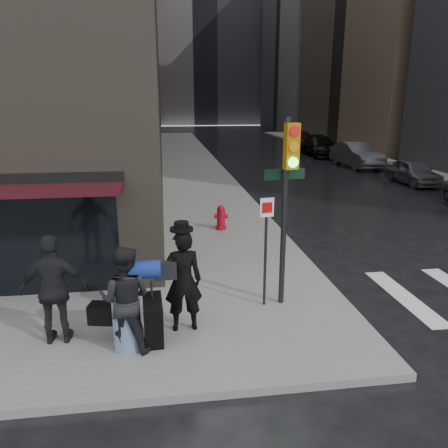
{
  "coord_description": "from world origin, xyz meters",
  "views": [
    {
      "loc": [
        -1.95,
        -7.63,
        4.42
      ],
      "look_at": [
        -0.43,
        3.21,
        1.3
      ],
      "focal_mm": 35.0,
      "sensor_mm": 36.0,
      "label": 1
    }
  ],
  "objects_px": {
    "man_overcoat": "(177,287)",
    "fire_hydrant": "(221,218)",
    "parked_car_2": "(357,155)",
    "parked_car_3": "(320,146)",
    "traffic_light": "(286,189)",
    "parked_car_4": "(301,139)",
    "man_greycoat": "(55,290)",
    "parked_car_1": "(413,172)",
    "man_jeans": "(125,299)"
  },
  "relations": [
    {
      "from": "parked_car_2",
      "to": "parked_car_3",
      "type": "distance_m",
      "value": 6.31
    },
    {
      "from": "traffic_light",
      "to": "parked_car_1",
      "type": "height_order",
      "value": "traffic_light"
    },
    {
      "from": "fire_hydrant",
      "to": "parked_car_1",
      "type": "xyz_separation_m",
      "value": [
        11.52,
        7.59,
        0.15
      ]
    },
    {
      "from": "man_greycoat",
      "to": "parked_car_1",
      "type": "relative_size",
      "value": 0.52
    },
    {
      "from": "parked_car_1",
      "to": "parked_car_2",
      "type": "bearing_deg",
      "value": 93.56
    },
    {
      "from": "parked_car_3",
      "to": "parked_car_4",
      "type": "relative_size",
      "value": 1.11
    },
    {
      "from": "parked_car_1",
      "to": "man_greycoat",
      "type": "bearing_deg",
      "value": -137.09
    },
    {
      "from": "man_jeans",
      "to": "fire_hydrant",
      "type": "bearing_deg",
      "value": -98.11
    },
    {
      "from": "man_overcoat",
      "to": "fire_hydrant",
      "type": "bearing_deg",
      "value": -107.89
    },
    {
      "from": "man_overcoat",
      "to": "parked_car_4",
      "type": "bearing_deg",
      "value": -114.8
    },
    {
      "from": "fire_hydrant",
      "to": "traffic_light",
      "type": "bearing_deg",
      "value": -84.78
    },
    {
      "from": "man_overcoat",
      "to": "fire_hydrant",
      "type": "height_order",
      "value": "man_overcoat"
    },
    {
      "from": "man_overcoat",
      "to": "parked_car_3",
      "type": "distance_m",
      "value": 29.7
    },
    {
      "from": "parked_car_2",
      "to": "parked_car_4",
      "type": "distance_m",
      "value": 12.6
    },
    {
      "from": "man_greycoat",
      "to": "traffic_light",
      "type": "bearing_deg",
      "value": -167.67
    },
    {
      "from": "parked_car_3",
      "to": "traffic_light",
      "type": "bearing_deg",
      "value": -108.23
    },
    {
      "from": "fire_hydrant",
      "to": "man_jeans",
      "type": "bearing_deg",
      "value": -110.18
    },
    {
      "from": "man_overcoat",
      "to": "man_jeans",
      "type": "bearing_deg",
      "value": 22.84
    },
    {
      "from": "parked_car_3",
      "to": "man_greycoat",
      "type": "bearing_deg",
      "value": -115.3
    },
    {
      "from": "man_overcoat",
      "to": "fire_hydrant",
      "type": "xyz_separation_m",
      "value": [
        1.72,
        6.71,
        -0.55
      ]
    },
    {
      "from": "fire_hydrant",
      "to": "parked_car_1",
      "type": "distance_m",
      "value": 13.79
    },
    {
      "from": "man_greycoat",
      "to": "parked_car_2",
      "type": "height_order",
      "value": "man_greycoat"
    },
    {
      "from": "parked_car_2",
      "to": "man_overcoat",
      "type": "bearing_deg",
      "value": -124.57
    },
    {
      "from": "man_greycoat",
      "to": "parked_car_4",
      "type": "relative_size",
      "value": 0.42
    },
    {
      "from": "man_greycoat",
      "to": "parked_car_1",
      "type": "bearing_deg",
      "value": -136.18
    },
    {
      "from": "traffic_light",
      "to": "parked_car_4",
      "type": "relative_size",
      "value": 0.82
    },
    {
      "from": "traffic_light",
      "to": "parked_car_3",
      "type": "xyz_separation_m",
      "value": [
        10.32,
        26.04,
        -1.92
      ]
    },
    {
      "from": "man_overcoat",
      "to": "parked_car_1",
      "type": "relative_size",
      "value": 0.56
    },
    {
      "from": "man_greycoat",
      "to": "parked_car_2",
      "type": "xyz_separation_m",
      "value": [
        15.01,
        20.63,
        -0.34
      ]
    },
    {
      "from": "traffic_light",
      "to": "parked_car_3",
      "type": "distance_m",
      "value": 28.07
    },
    {
      "from": "man_overcoat",
      "to": "parked_car_2",
      "type": "relative_size",
      "value": 0.44
    },
    {
      "from": "traffic_light",
      "to": "man_overcoat",
      "type": "bearing_deg",
      "value": -167.68
    },
    {
      "from": "fire_hydrant",
      "to": "parked_car_3",
      "type": "bearing_deg",
      "value": 61.74
    },
    {
      "from": "parked_car_4",
      "to": "parked_car_3",
      "type": "bearing_deg",
      "value": -96.85
    },
    {
      "from": "traffic_light",
      "to": "parked_car_2",
      "type": "relative_size",
      "value": 0.78
    },
    {
      "from": "man_overcoat",
      "to": "fire_hydrant",
      "type": "distance_m",
      "value": 6.95
    },
    {
      "from": "man_overcoat",
      "to": "parked_car_4",
      "type": "relative_size",
      "value": 0.45
    },
    {
      "from": "man_jeans",
      "to": "parked_car_3",
      "type": "relative_size",
      "value": 0.36
    },
    {
      "from": "man_overcoat",
      "to": "parked_car_3",
      "type": "xyz_separation_m",
      "value": [
        12.58,
        26.9,
        -0.29
      ]
    },
    {
      "from": "traffic_light",
      "to": "fire_hydrant",
      "type": "distance_m",
      "value": 6.26
    },
    {
      "from": "man_greycoat",
      "to": "traffic_light",
      "type": "height_order",
      "value": "traffic_light"
    },
    {
      "from": "parked_car_1",
      "to": "parked_car_4",
      "type": "xyz_separation_m",
      "value": [
        -0.28,
        18.9,
        0.15
      ]
    },
    {
      "from": "fire_hydrant",
      "to": "parked_car_4",
      "type": "xyz_separation_m",
      "value": [
        11.24,
        26.49,
        0.3
      ]
    },
    {
      "from": "parked_car_3",
      "to": "fire_hydrant",
      "type": "bearing_deg",
      "value": -114.87
    },
    {
      "from": "parked_car_3",
      "to": "parked_car_4",
      "type": "bearing_deg",
      "value": 89.95
    },
    {
      "from": "man_overcoat",
      "to": "parked_car_4",
      "type": "xyz_separation_m",
      "value": [
        12.96,
        33.2,
        -0.25
      ]
    },
    {
      "from": "man_overcoat",
      "to": "traffic_light",
      "type": "relative_size",
      "value": 0.55
    },
    {
      "from": "parked_car_3",
      "to": "parked_car_1",
      "type": "bearing_deg",
      "value": -83.61
    },
    {
      "from": "fire_hydrant",
      "to": "parked_car_4",
      "type": "distance_m",
      "value": 28.78
    },
    {
      "from": "man_greycoat",
      "to": "fire_hydrant",
      "type": "distance_m",
      "value": 7.81
    }
  ]
}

